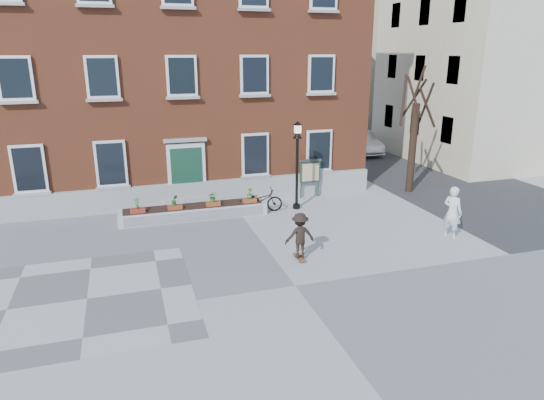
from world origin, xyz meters
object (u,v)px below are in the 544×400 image
object	(u,v)px
parked_car	(359,142)
notice_board	(310,172)
bystander	(452,212)
skateboarder	(300,236)
lamp_post	(297,153)
bicycle	(260,200)

from	to	relation	value
parked_car	notice_board	xyz separation A→B (m)	(-7.19, -8.92, 0.49)
parked_car	bystander	size ratio (longest dim) A/B	2.34
parked_car	skateboarder	bearing A→B (deg)	-120.73
parked_car	notice_board	world-z (taller)	notice_board
bystander	notice_board	bearing A→B (deg)	2.78
bystander	lamp_post	xyz separation A→B (m)	(-4.41, 5.05, 1.53)
bicycle	bystander	distance (m)	7.97
skateboarder	bystander	bearing A→B (deg)	2.04
bicycle	lamp_post	world-z (taller)	lamp_post
lamp_post	skateboarder	xyz separation A→B (m)	(-1.80, -5.27, -1.68)
notice_board	skateboarder	xyz separation A→B (m)	(-3.02, -6.74, -0.40)
parked_car	bicycle	bearing A→B (deg)	-131.95
bicycle	bystander	bearing A→B (deg)	-121.87
bystander	bicycle	bearing A→B (deg)	27.02
parked_car	lamp_post	size ratio (longest dim) A/B	1.20
bicycle	parked_car	size ratio (longest dim) A/B	0.43
parked_car	notice_board	size ratio (longest dim) A/B	2.51
bicycle	skateboarder	xyz separation A→B (m)	(-0.09, -5.30, 0.34)
parked_car	skateboarder	world-z (taller)	skateboarder
notice_board	skateboarder	world-z (taller)	notice_board
skateboarder	parked_car	bearing A→B (deg)	56.91
bicycle	lamp_post	size ratio (longest dim) A/B	0.51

